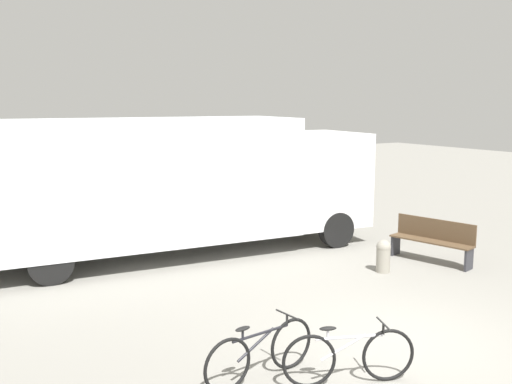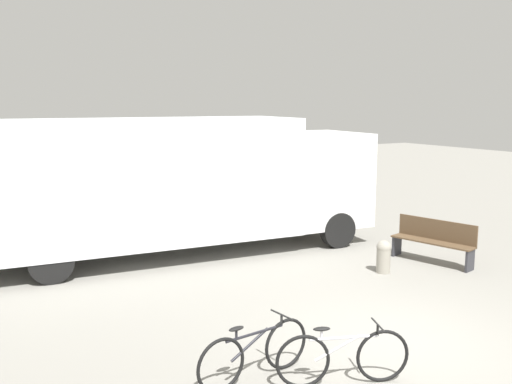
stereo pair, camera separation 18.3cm
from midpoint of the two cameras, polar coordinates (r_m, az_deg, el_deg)
name	(u,v)px [view 1 (the left image)]	position (r m, az deg, el deg)	size (l,w,h in m)	color
ground_plane	(402,342)	(9.00, 13.78, -14.39)	(60.00, 60.00, 0.00)	gray
delivery_truck	(174,181)	(13.20, -8.59, 1.12)	(9.57, 3.22, 3.16)	silver
park_bench	(433,239)	(13.26, 16.88, -4.48)	(0.83, 1.91, 0.95)	brown
bicycle_near	(260,352)	(7.56, -0.27, -15.74)	(1.73, 0.44, 0.78)	black
bicycle_middle	(349,356)	(7.53, 8.55, -15.95)	(1.63, 0.71, 0.78)	black
bollard_near_bench	(383,255)	(12.24, 12.20, -6.15)	(0.30, 0.30, 0.69)	gray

